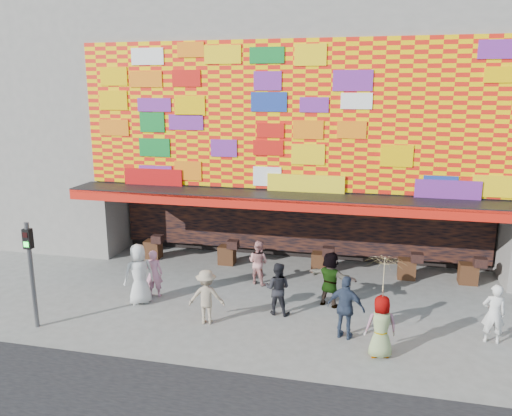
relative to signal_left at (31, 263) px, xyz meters
The scene contains 14 objects.
ground 6.64m from the signal_left, 13.61° to the left, with size 90.00×90.00×0.00m, color slate.
shop_building 11.98m from the signal_left, 57.35° to the left, with size 15.20×9.40×10.00m.
neighbor_left 12.40m from the signal_left, 125.59° to the left, with size 11.00×8.00×12.00m, color gray.
signal_left is the anchor object (origin of this frame).
ped_a 3.11m from the signal_left, 45.17° to the left, with size 0.92×0.60×1.88m, color silver.
ped_b 3.70m from the signal_left, 49.17° to the left, with size 0.56×0.37×1.54m, color #C8829E.
ped_c 6.85m from the signal_left, 20.20° to the left, with size 0.76×0.59×1.57m, color black.
ped_d 4.83m from the signal_left, 16.09° to the left, with size 1.01×0.58×1.57m, color gray.
ped_e 8.53m from the signal_left, ahead, with size 1.01×0.42×1.73m, color #2D384F.
ped_f 8.51m from the signal_left, 22.73° to the left, with size 1.58×0.50×1.70m, color gray.
ped_g 9.33m from the signal_left, ahead, with size 0.78×0.51×1.59m, color gray.
ped_h 12.30m from the signal_left, ahead, with size 0.58×0.38×1.60m, color silver.
ped_i 7.02m from the signal_left, 40.37° to the left, with size 0.73×0.57×1.50m, color tan.
parasol 9.28m from the signal_left, ahead, with size 1.26×1.27×1.85m.
Camera 1 is at (2.63, -12.50, 6.45)m, focal length 35.00 mm.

